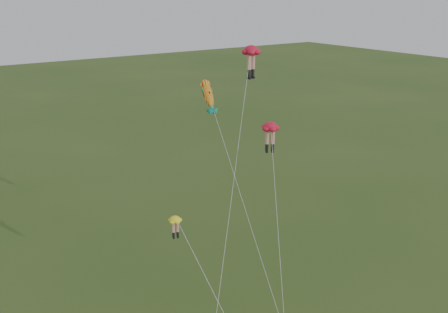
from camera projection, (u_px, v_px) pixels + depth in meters
legs_kite_red_high at (251, 56)px, 40.95m from camera, size 10.78×9.84×18.91m
legs_kite_red_mid at (270, 133)px, 35.66m from camera, size 3.52×6.35×14.28m
legs_kite_yellow at (178, 227)px, 34.29m from camera, size 2.40×6.64×8.46m
fish_kite at (208, 95)px, 41.65m from camera, size 2.85×14.30×16.29m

